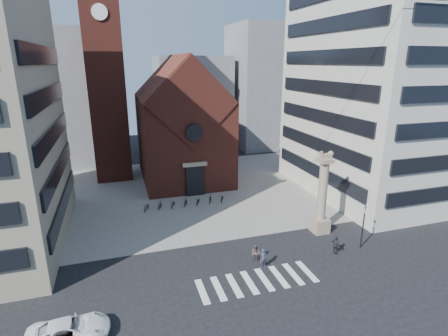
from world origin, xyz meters
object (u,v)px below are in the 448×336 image
(white_car, at_px, (69,331))
(pedestrian_0, at_px, (263,258))
(pedestrian_1, at_px, (256,253))
(pedestrian_2, at_px, (336,245))
(scooter_0, at_px, (147,207))
(lion_column, at_px, (322,201))
(traffic_light, at_px, (363,226))

(white_car, height_order, pedestrian_0, pedestrian_0)
(pedestrian_1, xyz_separation_m, pedestrian_2, (7.48, -0.99, 0.08))
(white_car, height_order, scooter_0, white_car)
(pedestrian_0, height_order, pedestrian_2, pedestrian_2)
(scooter_0, bearing_deg, pedestrian_0, -37.93)
(lion_column, xyz_separation_m, scooter_0, (-16.62, 10.76, -2.97))
(lion_column, height_order, traffic_light, lion_column)
(lion_column, xyz_separation_m, pedestrian_2, (-1.01, -4.27, -2.58))
(white_car, xyz_separation_m, pedestrian_0, (15.02, 3.91, 0.16))
(white_car, xyz_separation_m, pedestrian_1, (14.73, 4.93, 0.11))
(pedestrian_1, bearing_deg, traffic_light, 46.67)
(traffic_light, relative_size, pedestrian_0, 2.50)
(white_car, xyz_separation_m, scooter_0, (6.59, 18.97, -0.21))
(traffic_light, xyz_separation_m, pedestrian_2, (-3.00, -0.27, -1.41))
(white_car, height_order, pedestrian_1, pedestrian_1)
(pedestrian_2, xyz_separation_m, scooter_0, (-15.62, 15.03, -0.40))
(lion_column, xyz_separation_m, pedestrian_1, (-8.49, -3.29, -2.65))
(lion_column, relative_size, scooter_0, 5.26)
(lion_column, xyz_separation_m, traffic_light, (1.99, -4.00, -1.17))
(lion_column, relative_size, traffic_light, 2.02)
(traffic_light, distance_m, pedestrian_0, 10.29)
(pedestrian_0, xyz_separation_m, pedestrian_2, (7.19, 0.04, 0.02))
(pedestrian_0, xyz_separation_m, scooter_0, (-8.43, 15.07, -0.38))
(scooter_0, bearing_deg, lion_column, -10.05)
(traffic_light, distance_m, scooter_0, 23.82)
(lion_column, distance_m, scooter_0, 20.02)
(pedestrian_0, relative_size, scooter_0, 1.04)
(pedestrian_0, bearing_deg, traffic_light, 5.69)
(traffic_light, bearing_deg, pedestrian_0, -178.25)
(pedestrian_1, bearing_deg, scooter_0, 170.66)
(white_car, relative_size, pedestrian_0, 2.91)
(pedestrian_1, bearing_deg, pedestrian_2, 43.06)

